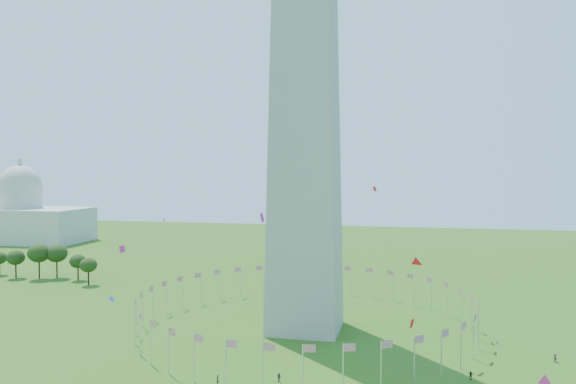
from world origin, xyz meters
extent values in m
cylinder|color=silver|center=(40.00, 50.00, 4.50)|extent=(0.24, 0.24, 9.00)
cylinder|color=silver|center=(39.39, 56.95, 4.50)|extent=(0.24, 0.24, 9.00)
cylinder|color=silver|center=(37.59, 63.68, 4.50)|extent=(0.24, 0.24, 9.00)
cylinder|color=silver|center=(34.64, 70.00, 4.50)|extent=(0.24, 0.24, 9.00)
cylinder|color=silver|center=(30.64, 75.71, 4.50)|extent=(0.24, 0.24, 9.00)
cylinder|color=silver|center=(25.71, 80.64, 4.50)|extent=(0.24, 0.24, 9.00)
cylinder|color=silver|center=(20.00, 84.64, 4.50)|extent=(0.24, 0.24, 9.00)
cylinder|color=silver|center=(13.68, 87.59, 4.50)|extent=(0.24, 0.24, 9.00)
cylinder|color=silver|center=(6.95, 89.39, 4.50)|extent=(0.24, 0.24, 9.00)
cylinder|color=silver|center=(0.00, 90.00, 4.50)|extent=(0.24, 0.24, 9.00)
cylinder|color=silver|center=(-6.95, 89.39, 4.50)|extent=(0.24, 0.24, 9.00)
cylinder|color=silver|center=(-13.68, 87.59, 4.50)|extent=(0.24, 0.24, 9.00)
cylinder|color=silver|center=(-20.00, 84.64, 4.50)|extent=(0.24, 0.24, 9.00)
cylinder|color=silver|center=(-25.71, 80.64, 4.50)|extent=(0.24, 0.24, 9.00)
cylinder|color=silver|center=(-30.64, 75.71, 4.50)|extent=(0.24, 0.24, 9.00)
cylinder|color=silver|center=(-34.64, 70.00, 4.50)|extent=(0.24, 0.24, 9.00)
cylinder|color=silver|center=(-37.59, 63.68, 4.50)|extent=(0.24, 0.24, 9.00)
cylinder|color=silver|center=(-39.39, 56.95, 4.50)|extent=(0.24, 0.24, 9.00)
cylinder|color=silver|center=(-40.00, 50.00, 4.50)|extent=(0.24, 0.24, 9.00)
cylinder|color=silver|center=(-39.39, 43.05, 4.50)|extent=(0.24, 0.24, 9.00)
cylinder|color=silver|center=(-37.59, 36.32, 4.50)|extent=(0.24, 0.24, 9.00)
cylinder|color=silver|center=(-34.64, 30.00, 4.50)|extent=(0.24, 0.24, 9.00)
cylinder|color=silver|center=(-30.64, 24.29, 4.50)|extent=(0.24, 0.24, 9.00)
cylinder|color=silver|center=(-25.71, 19.36, 4.50)|extent=(0.24, 0.24, 9.00)
cylinder|color=silver|center=(-20.00, 15.36, 4.50)|extent=(0.24, 0.24, 9.00)
cylinder|color=silver|center=(-13.68, 12.41, 4.50)|extent=(0.24, 0.24, 9.00)
cylinder|color=silver|center=(-6.95, 10.61, 4.50)|extent=(0.24, 0.24, 9.00)
cylinder|color=silver|center=(0.00, 10.00, 4.50)|extent=(0.24, 0.24, 9.00)
cylinder|color=silver|center=(6.95, 10.61, 4.50)|extent=(0.24, 0.24, 9.00)
cylinder|color=silver|center=(13.68, 12.41, 4.50)|extent=(0.24, 0.24, 9.00)
cylinder|color=silver|center=(20.00, 15.36, 4.50)|extent=(0.24, 0.24, 9.00)
cylinder|color=silver|center=(25.71, 19.36, 4.50)|extent=(0.24, 0.24, 9.00)
cylinder|color=silver|center=(30.64, 24.29, 4.50)|extent=(0.24, 0.24, 9.00)
cylinder|color=silver|center=(34.64, 30.00, 4.50)|extent=(0.24, 0.24, 9.00)
cylinder|color=silver|center=(37.59, 36.32, 4.50)|extent=(0.24, 0.24, 9.00)
cylinder|color=silver|center=(39.39, 43.05, 4.50)|extent=(0.24, 0.24, 9.00)
imported|color=#1A422C|center=(-9.11, 12.26, 0.89)|extent=(0.44, 0.66, 1.79)
imported|color=#321B51|center=(1.40, 16.06, 0.83)|extent=(1.15, 0.98, 1.66)
imported|color=black|center=(35.97, 24.51, 0.83)|extent=(1.01, 0.68, 1.66)
imported|color=gray|center=(53.63, 38.00, 0.88)|extent=(0.73, 1.64, 1.76)
plane|color=red|center=(26.06, 34.40, 19.97)|extent=(2.38, 1.71, 2.53)
plane|color=#CC2699|center=(-28.72, 14.03, 23.84)|extent=(0.88, 1.46, 1.70)
plane|color=red|center=(-44.87, 67.26, 24.34)|extent=(0.82, 1.75, 1.83)
plane|color=orange|center=(-5.27, 46.38, 10.16)|extent=(0.88, 0.80, 1.18)
plane|color=#CC2699|center=(-2.40, 18.65, 29.93)|extent=(2.07, 0.38, 2.03)
plane|color=#CC2699|center=(41.05, -9.93, 13.11)|extent=(1.88, 0.64, 1.78)
plane|color=red|center=(16.44, 51.28, 34.33)|extent=(1.04, 0.97, 1.35)
plane|color=blue|center=(41.66, 32.19, 5.00)|extent=(0.88, 1.47, 1.44)
plane|color=red|center=(25.24, 25.04, 9.74)|extent=(1.76, 0.54, 1.76)
plane|color=blue|center=(-51.43, 49.45, 5.00)|extent=(1.63, 1.63, 1.34)
ellipsoid|color=#2E4B19|center=(-113.10, 91.07, 4.91)|extent=(6.29, 6.29, 9.83)
ellipsoid|color=#2E4B19|center=(-104.02, 91.62, 6.14)|extent=(7.86, 7.86, 12.27)
ellipsoid|color=#2E4B19|center=(-98.88, 94.41, 5.90)|extent=(7.56, 7.56, 11.81)
ellipsoid|color=#2E4B19|center=(-89.01, 92.21, 4.48)|extent=(5.73, 5.73, 8.95)
ellipsoid|color=#2E4B19|center=(-80.81, 85.62, 4.51)|extent=(5.77, 5.77, 9.02)
camera|label=1|loc=(24.80, -82.70, 39.10)|focal=35.00mm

